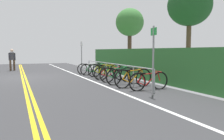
{
  "coord_description": "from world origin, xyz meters",
  "views": [
    {
      "loc": [
        13.26,
        -0.35,
        1.46
      ],
      "look_at": [
        4.21,
        3.47,
        0.62
      ],
      "focal_mm": 36.39,
      "sensor_mm": 36.0,
      "label": 1
    }
  ],
  "objects_px": {
    "bicycle_8": "(149,81)",
    "tree_near_left": "(130,23)",
    "bicycle_2": "(102,70)",
    "bicycle_6": "(124,76)",
    "bicycle_1": "(95,70)",
    "bike_rack": "(112,67)",
    "pedestrian": "(12,58)",
    "sign_post_near": "(82,54)",
    "bicycle_5": "(117,75)",
    "bicycle_0": "(90,68)",
    "tree_mid": "(190,6)",
    "sign_post_far": "(153,54)",
    "bicycle_7": "(133,78)",
    "bicycle_3": "(107,71)",
    "bicycle_4": "(111,73)"
  },
  "relations": [
    {
      "from": "bicycle_8",
      "to": "tree_near_left",
      "type": "distance_m",
      "value": 10.71
    },
    {
      "from": "bicycle_2",
      "to": "bicycle_6",
      "type": "relative_size",
      "value": 1.0
    },
    {
      "from": "bicycle_1",
      "to": "bicycle_8",
      "type": "distance_m",
      "value": 5.73
    },
    {
      "from": "bike_rack",
      "to": "pedestrian",
      "type": "relative_size",
      "value": 4.84
    },
    {
      "from": "bicycle_2",
      "to": "bicycle_6",
      "type": "height_order",
      "value": "bicycle_2"
    },
    {
      "from": "bicycle_6",
      "to": "sign_post_near",
      "type": "distance_m",
      "value": 6.4
    },
    {
      "from": "bicycle_5",
      "to": "tree_near_left",
      "type": "relative_size",
      "value": 0.35
    },
    {
      "from": "bicycle_0",
      "to": "bicycle_6",
      "type": "height_order",
      "value": "bicycle_6"
    },
    {
      "from": "bicycle_6",
      "to": "tree_mid",
      "type": "height_order",
      "value": "tree_mid"
    },
    {
      "from": "bike_rack",
      "to": "sign_post_near",
      "type": "distance_m",
      "value": 4.76
    },
    {
      "from": "bicycle_1",
      "to": "sign_post_far",
      "type": "bearing_deg",
      "value": -2.11
    },
    {
      "from": "bicycle_1",
      "to": "bicycle_7",
      "type": "relative_size",
      "value": 0.97
    },
    {
      "from": "sign_post_far",
      "to": "bicycle_0",
      "type": "bearing_deg",
      "value": 178.3
    },
    {
      "from": "bicycle_7",
      "to": "tree_mid",
      "type": "bearing_deg",
      "value": 109.11
    },
    {
      "from": "bike_rack",
      "to": "bicycle_6",
      "type": "xyz_separation_m",
      "value": [
        1.63,
        -0.09,
        -0.29
      ]
    },
    {
      "from": "pedestrian",
      "to": "bike_rack",
      "type": "bearing_deg",
      "value": 31.1
    },
    {
      "from": "bicycle_1",
      "to": "bicycle_5",
      "type": "height_order",
      "value": "bicycle_5"
    },
    {
      "from": "bicycle_3",
      "to": "tree_mid",
      "type": "relative_size",
      "value": 0.37
    },
    {
      "from": "bike_rack",
      "to": "sign_post_far",
      "type": "xyz_separation_m",
      "value": [
        4.18,
        -0.29,
        0.72
      ]
    },
    {
      "from": "bicycle_2",
      "to": "sign_post_near",
      "type": "xyz_separation_m",
      "value": [
        -3.12,
        -0.35,
        0.9
      ]
    },
    {
      "from": "bicycle_3",
      "to": "tree_mid",
      "type": "bearing_deg",
      "value": 62.61
    },
    {
      "from": "bicycle_5",
      "to": "bicycle_6",
      "type": "xyz_separation_m",
      "value": [
        0.83,
        -0.04,
        -0.0
      ]
    },
    {
      "from": "bicycle_4",
      "to": "bicycle_8",
      "type": "distance_m",
      "value": 3.29
    },
    {
      "from": "sign_post_far",
      "to": "tree_near_left",
      "type": "height_order",
      "value": "tree_near_left"
    },
    {
      "from": "tree_near_left",
      "to": "tree_mid",
      "type": "distance_m",
      "value": 7.17
    },
    {
      "from": "bicycle_6",
      "to": "tree_near_left",
      "type": "distance_m",
      "value": 9.42
    },
    {
      "from": "bicycle_7",
      "to": "tree_near_left",
      "type": "bearing_deg",
      "value": 153.65
    },
    {
      "from": "bike_rack",
      "to": "bicycle_3",
      "type": "relative_size",
      "value": 4.32
    },
    {
      "from": "bicycle_1",
      "to": "tree_mid",
      "type": "distance_m",
      "value": 6.29
    },
    {
      "from": "bicycle_6",
      "to": "tree_near_left",
      "type": "bearing_deg",
      "value": 151.24
    },
    {
      "from": "bicycle_6",
      "to": "bicycle_7",
      "type": "distance_m",
      "value": 0.82
    },
    {
      "from": "bicycle_1",
      "to": "bicycle_8",
      "type": "relative_size",
      "value": 1.03
    },
    {
      "from": "bicycle_0",
      "to": "tree_near_left",
      "type": "height_order",
      "value": "tree_near_left"
    },
    {
      "from": "bicycle_8",
      "to": "bicycle_1",
      "type": "bearing_deg",
      "value": -178.19
    },
    {
      "from": "bicycle_6",
      "to": "sign_post_near",
      "type": "bearing_deg",
      "value": -178.49
    },
    {
      "from": "bicycle_8",
      "to": "bicycle_2",
      "type": "bearing_deg",
      "value": -179.54
    },
    {
      "from": "bicycle_1",
      "to": "bicycle_6",
      "type": "distance_m",
      "value": 4.09
    },
    {
      "from": "bicycle_1",
      "to": "tree_near_left",
      "type": "bearing_deg",
      "value": 130.83
    },
    {
      "from": "bicycle_1",
      "to": "sign_post_near",
      "type": "bearing_deg",
      "value": -174.7
    },
    {
      "from": "sign_post_near",
      "to": "tree_mid",
      "type": "height_order",
      "value": "tree_mid"
    },
    {
      "from": "bicycle_3",
      "to": "bicycle_6",
      "type": "xyz_separation_m",
      "value": [
        2.49,
        -0.21,
        -0.03
      ]
    },
    {
      "from": "bicycle_1",
      "to": "bicycle_2",
      "type": "height_order",
      "value": "bicycle_2"
    },
    {
      "from": "bicycle_1",
      "to": "pedestrian",
      "type": "bearing_deg",
      "value": -138.82
    },
    {
      "from": "bicycle_6",
      "to": "tree_near_left",
      "type": "relative_size",
      "value": 0.36
    },
    {
      "from": "bike_rack",
      "to": "bicycle_2",
      "type": "height_order",
      "value": "bike_rack"
    },
    {
      "from": "bicycle_6",
      "to": "bicycle_4",
      "type": "bearing_deg",
      "value": 178.2
    },
    {
      "from": "bicycle_5",
      "to": "tree_near_left",
      "type": "height_order",
      "value": "tree_near_left"
    },
    {
      "from": "sign_post_far",
      "to": "sign_post_near",
      "type": "bearing_deg",
      "value": 179.77
    },
    {
      "from": "bicycle_2",
      "to": "sign_post_far",
      "type": "height_order",
      "value": "sign_post_far"
    },
    {
      "from": "bicycle_5",
      "to": "bicycle_0",
      "type": "bearing_deg",
      "value": -179.81
    }
  ]
}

